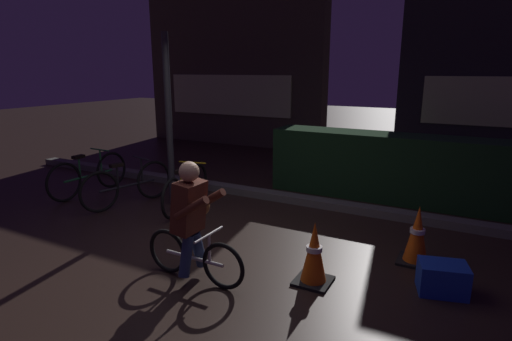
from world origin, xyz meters
The scene contains 13 objects.
ground_plane centered at (0.00, 0.00, 0.00)m, with size 40.00×40.00×0.00m, color black.
sidewalk_curb centered at (0.00, 2.20, 0.06)m, with size 12.00×0.24×0.12m, color #56544F.
hedge_row centered at (1.80, 3.10, 0.54)m, with size 4.80×0.70×1.09m, color black.
storefront_left centered at (-3.66, 6.50, 2.28)m, with size 5.44×0.54×4.58m.
storefront_right centered at (2.77, 7.20, 2.48)m, with size 4.02×0.54×4.99m.
street_post centered at (-1.62, 1.20, 1.32)m, with size 0.10×0.10×2.64m, color #2D2D33.
parked_bike_leftmost centered at (-3.25, 0.97, 0.34)m, with size 0.46×1.62×0.75m.
parked_bike_left_mid centered at (-2.23, 0.85, 0.33)m, with size 0.52×1.55×0.73m.
parked_bike_center_left centered at (-1.29, 1.13, 0.32)m, with size 0.46×1.48×0.69m.
traffic_cone_near centered at (1.23, -0.10, 0.31)m, with size 0.36×0.36×0.65m.
traffic_cone_far centered at (2.08, 0.86, 0.32)m, with size 0.36×0.36×0.66m.
blue_crate centered at (2.39, 0.30, 0.15)m, with size 0.44×0.32×0.30m, color #193DB7.
cyclist centered at (0.11, -0.60, 0.63)m, with size 1.19×0.52×1.25m.
Camera 1 is at (2.48, -3.71, 2.11)m, focal length 28.82 mm.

